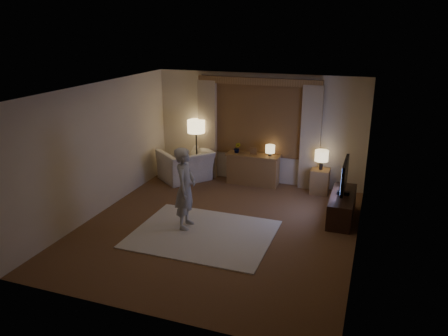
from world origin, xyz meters
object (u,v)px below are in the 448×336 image
at_px(sideboard, 253,170).
at_px(side_table, 320,181).
at_px(tv_stand, 342,206).
at_px(person, 185,188).
at_px(armchair, 186,165).

xyz_separation_m(sideboard, side_table, (1.58, -0.05, -0.07)).
height_order(tv_stand, person, person).
distance_m(armchair, side_table, 3.22).
height_order(sideboard, tv_stand, sideboard).
relative_size(armchair, person, 0.75).
xyz_separation_m(sideboard, tv_stand, (2.19, -1.27, -0.10)).
bearing_deg(person, sideboard, -17.31).
xyz_separation_m(armchair, side_table, (3.21, 0.23, -0.10)).
distance_m(sideboard, tv_stand, 2.53).
relative_size(sideboard, tv_stand, 0.86).
bearing_deg(armchair, tv_stand, 113.49).
height_order(armchair, side_table, armchair).
xyz_separation_m(sideboard, armchair, (-1.63, -0.28, 0.03)).
bearing_deg(side_table, armchair, -175.91).
relative_size(tv_stand, person, 0.91).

